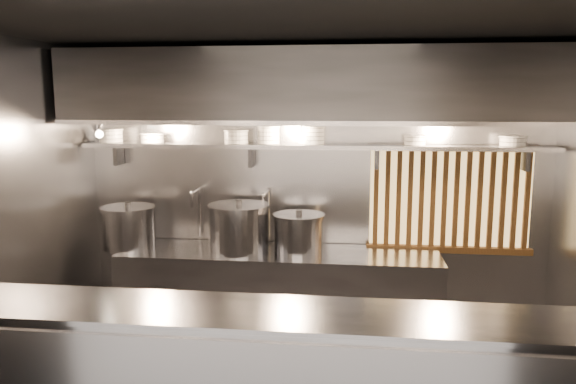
% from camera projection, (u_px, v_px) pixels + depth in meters
% --- Properties ---
extents(ceiling, '(4.50, 4.50, 0.00)m').
position_uv_depth(ceiling, '(299.00, 27.00, 3.83)').
color(ceiling, black).
rests_on(ceiling, wall_back).
extents(wall_back, '(4.50, 0.00, 4.50)m').
position_uv_depth(wall_back, '(314.00, 193.00, 5.53)').
color(wall_back, gray).
rests_on(wall_back, floor).
extents(wall_left, '(0.00, 3.00, 3.00)m').
position_uv_depth(wall_left, '(9.00, 220.00, 4.32)').
color(wall_left, gray).
rests_on(wall_left, floor).
extents(cooking_bench, '(3.00, 0.70, 0.90)m').
position_uv_depth(cooking_bench, '(279.00, 297.00, 5.35)').
color(cooking_bench, '#949499').
rests_on(cooking_bench, floor).
extents(bowl_shelf, '(4.40, 0.34, 0.04)m').
position_uv_depth(bowl_shelf, '(313.00, 146.00, 5.27)').
color(bowl_shelf, '#949499').
rests_on(bowl_shelf, wall_back).
extents(exhaust_hood, '(4.40, 0.81, 0.65)m').
position_uv_depth(exhaust_hood, '(311.00, 87.00, 4.97)').
color(exhaust_hood, '#2D2D30').
rests_on(exhaust_hood, ceiling).
extents(wood_screen, '(1.56, 0.09, 1.04)m').
position_uv_depth(wood_screen, '(450.00, 199.00, 5.33)').
color(wood_screen, '#E9BA69').
rests_on(wood_screen, wall_back).
extents(faucet_left, '(0.04, 0.30, 0.50)m').
position_uv_depth(faucet_left, '(197.00, 203.00, 5.55)').
color(faucet_left, silver).
rests_on(faucet_left, wall_back).
extents(faucet_right, '(0.04, 0.30, 0.50)m').
position_uv_depth(faucet_right, '(267.00, 204.00, 5.46)').
color(faucet_right, silver).
rests_on(faucet_right, wall_back).
extents(heat_lamp, '(0.25, 0.35, 0.20)m').
position_uv_depth(heat_lamp, '(97.00, 128.00, 5.00)').
color(heat_lamp, '#949499').
rests_on(heat_lamp, exhaust_hood).
extents(pendant_bulb, '(0.09, 0.09, 0.19)m').
position_uv_depth(pendant_bulb, '(301.00, 138.00, 5.15)').
color(pendant_bulb, '#2D2D30').
rests_on(pendant_bulb, exhaust_hood).
extents(stock_pot_left, '(0.62, 0.62, 0.45)m').
position_uv_depth(stock_pot_left, '(129.00, 227.00, 5.38)').
color(stock_pot_left, '#949499').
rests_on(stock_pot_left, cooking_bench).
extents(stock_pot_mid, '(0.56, 0.56, 0.40)m').
position_uv_depth(stock_pot_mid, '(299.00, 233.00, 5.23)').
color(stock_pot_mid, '#949499').
rests_on(stock_pot_mid, cooking_bench).
extents(stock_pot_right, '(0.72, 0.72, 0.49)m').
position_uv_depth(stock_pot_right, '(239.00, 228.00, 5.25)').
color(stock_pot_right, '#949499').
rests_on(stock_pot_right, cooking_bench).
extents(bowl_stack_0, '(0.23, 0.23, 0.13)m').
position_uv_depth(bowl_stack_0, '(111.00, 136.00, 5.49)').
color(bowl_stack_0, white).
rests_on(bowl_stack_0, bowl_shelf).
extents(bowl_stack_1, '(0.24, 0.24, 0.09)m').
position_uv_depth(bowl_stack_1, '(152.00, 138.00, 5.45)').
color(bowl_stack_1, white).
rests_on(bowl_stack_1, bowl_shelf).
extents(bowl_stack_2, '(0.24, 0.24, 0.13)m').
position_uv_depth(bowl_stack_2, '(236.00, 137.00, 5.34)').
color(bowl_stack_2, white).
rests_on(bowl_stack_2, bowl_shelf).
extents(bowl_stack_3, '(0.22, 0.22, 0.17)m').
position_uv_depth(bowl_stack_3, '(269.00, 135.00, 5.31)').
color(bowl_stack_3, white).
rests_on(bowl_stack_3, bowl_shelf).
extents(bowl_stack_4, '(0.22, 0.22, 0.17)m').
position_uv_depth(bowl_stack_4, '(313.00, 135.00, 5.26)').
color(bowl_stack_4, white).
rests_on(bowl_stack_4, bowl_shelf).
extents(bowl_stack_5, '(0.21, 0.21, 0.09)m').
position_uv_depth(bowl_stack_5, '(415.00, 140.00, 5.15)').
color(bowl_stack_5, white).
rests_on(bowl_stack_5, bowl_shelf).
extents(bowl_stack_6, '(0.25, 0.25, 0.09)m').
position_uv_depth(bowl_stack_6, '(513.00, 141.00, 5.05)').
color(bowl_stack_6, white).
rests_on(bowl_stack_6, bowl_shelf).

